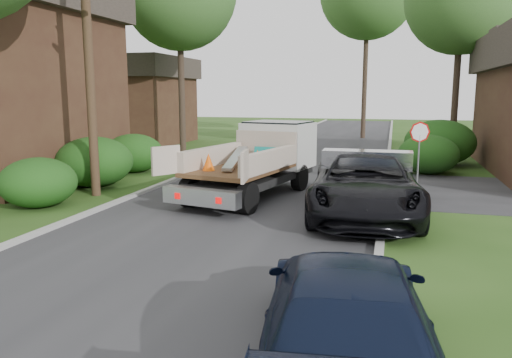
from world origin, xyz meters
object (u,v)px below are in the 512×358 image
at_px(navy_suv, 346,311).
at_px(house_left_far, 132,99).
at_px(stop_sign, 419,141).
at_px(black_pickup, 365,185).
at_px(utility_pole, 88,40).
at_px(flatbed_truck, 264,155).

bearing_deg(navy_suv, house_left_far, -63.03).
height_order(stop_sign, black_pickup, stop_sign).
relative_size(stop_sign, utility_pole, 0.25).
bearing_deg(flatbed_truck, stop_sign, 32.11).
height_order(stop_sign, flatbed_truck, stop_sign).
height_order(stop_sign, utility_pole, utility_pole).
distance_m(utility_pole, navy_suv, 13.49).
xyz_separation_m(black_pickup, navy_suv, (0.22, -8.25, -0.15)).
bearing_deg(stop_sign, house_left_far, 145.19).
bearing_deg(utility_pole, house_left_far, 115.23).
bearing_deg(stop_sign, navy_suv, -96.27).
bearing_deg(house_left_far, utility_pole, -64.77).
distance_m(black_pickup, navy_suv, 8.25).
xyz_separation_m(stop_sign, utility_pole, (-10.68, -4.02, 3.40)).
relative_size(stop_sign, navy_suv, 0.48).
xyz_separation_m(utility_pole, black_pickup, (9.06, -0.48, -4.28)).
bearing_deg(navy_suv, stop_sign, -103.19).
bearing_deg(black_pickup, utility_pole, 172.95).
height_order(flatbed_truck, navy_suv, flatbed_truck).
distance_m(flatbed_truck, navy_suv, 11.48).
height_order(stop_sign, house_left_far, house_left_far).
relative_size(house_left_far, navy_suv, 1.47).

